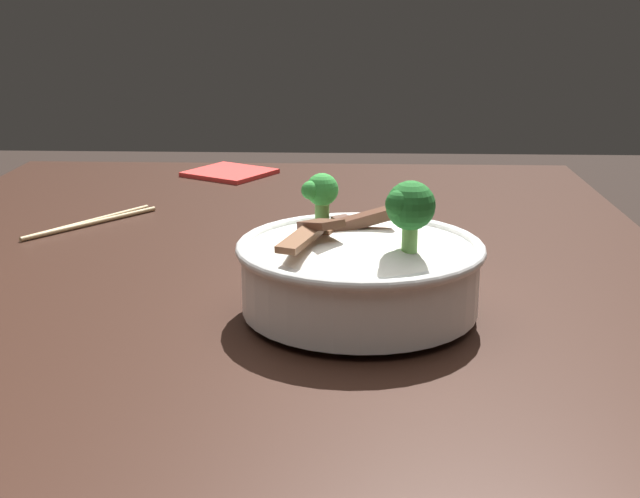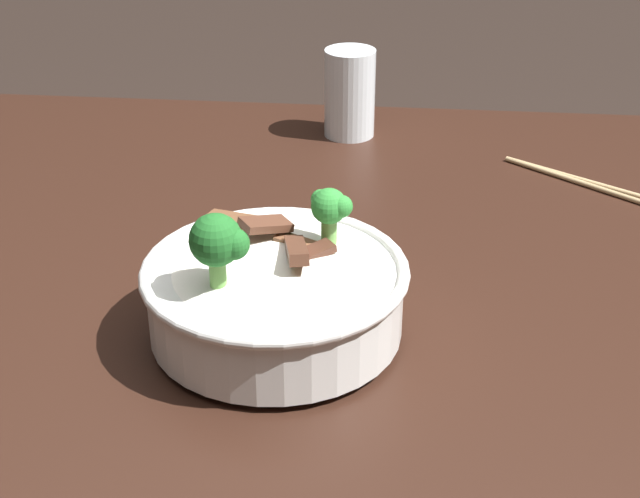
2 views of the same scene
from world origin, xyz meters
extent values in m
cube|color=black|center=(0.00, 0.00, 0.74)|extent=(1.39, 1.07, 0.04)
cube|color=black|center=(0.62, -0.46, 0.36)|extent=(0.06, 0.06, 0.72)
cube|color=black|center=(0.62, 0.46, 0.36)|extent=(0.06, 0.06, 0.72)
cylinder|color=white|center=(-0.14, -0.13, 0.76)|extent=(0.11, 0.11, 0.01)
cylinder|color=white|center=(-0.14, -0.13, 0.80)|extent=(0.24, 0.24, 0.07)
torus|color=white|center=(-0.14, -0.13, 0.83)|extent=(0.26, 0.26, 0.01)
ellipsoid|color=white|center=(-0.14, -0.13, 0.82)|extent=(0.20, 0.20, 0.04)
cube|color=#563323|center=(-0.16, -0.09, 0.86)|extent=(0.06, 0.05, 0.02)
cube|color=#4C2B1E|center=(-0.11, -0.12, 0.84)|extent=(0.06, 0.05, 0.01)
cube|color=brown|center=(-0.19, -0.07, 0.85)|extent=(0.07, 0.04, 0.01)
cube|color=brown|center=(-0.12, -0.09, 0.84)|extent=(0.05, 0.03, 0.01)
cube|color=#563323|center=(-0.12, -0.13, 0.85)|extent=(0.03, 0.07, 0.03)
cylinder|color=#6BA84C|center=(-0.09, -0.09, 0.85)|extent=(0.02, 0.02, 0.03)
sphere|color=#2D8433|center=(-0.09, -0.09, 0.88)|extent=(0.03, 0.03, 0.03)
sphere|color=#2D8433|center=(-0.08, -0.09, 0.88)|extent=(0.02, 0.02, 0.02)
sphere|color=#2D8433|center=(-0.10, -0.07, 0.88)|extent=(0.02, 0.02, 0.02)
cylinder|color=#6BA84C|center=(-0.19, -0.17, 0.85)|extent=(0.02, 0.02, 0.03)
sphere|color=#1E6023|center=(-0.19, -0.17, 0.88)|extent=(0.05, 0.05, 0.05)
sphere|color=#1E6023|center=(-0.17, -0.18, 0.88)|extent=(0.03, 0.03, 0.03)
sphere|color=#1E6023|center=(-0.19, -0.16, 0.89)|extent=(0.03, 0.03, 0.03)
cylinder|color=tan|center=(0.21, 0.27, 0.76)|extent=(0.19, 0.13, 0.01)
cylinder|color=tan|center=(0.21, 0.26, 0.76)|extent=(0.19, 0.15, 0.01)
cube|color=red|center=(0.58, 0.11, 0.76)|extent=(0.18, 0.18, 0.01)
camera|label=1|loc=(-0.99, -0.12, 1.08)|focal=48.35mm
camera|label=2|loc=(-0.03, -0.88, 1.27)|focal=52.37mm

